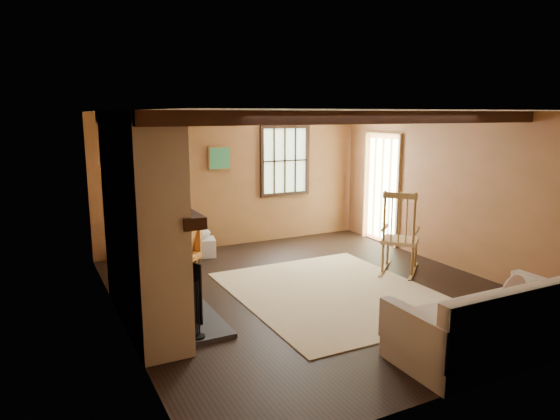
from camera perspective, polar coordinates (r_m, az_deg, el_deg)
ground at (r=6.91m, az=3.74°, el=-9.14°), size 5.50×5.50×0.00m
room_envelope at (r=6.86m, az=4.40°, el=4.77°), size 5.02×5.52×2.44m
fireplace at (r=5.81m, az=-15.35°, el=-2.04°), size 1.02×2.30×2.40m
rug at (r=6.85m, az=6.07°, el=-9.33°), size 2.50×3.00×0.01m
rocking_chair at (r=7.72m, az=13.53°, el=-3.14°), size 1.00×0.96×1.26m
sofa at (r=5.48m, az=23.05°, el=-12.29°), size 2.01×0.90×0.81m
firewood_pile at (r=8.58m, az=-16.10°, el=-4.60°), size 0.73×0.13×0.27m
laundry_basket at (r=8.54m, az=-9.13°, el=-4.25°), size 0.57×0.48×0.30m
basket_pillow at (r=8.48m, az=-9.18°, el=-2.67°), size 0.45×0.41×0.19m
armchair at (r=7.96m, az=-12.93°, el=-3.81°), size 1.16×1.16×0.76m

